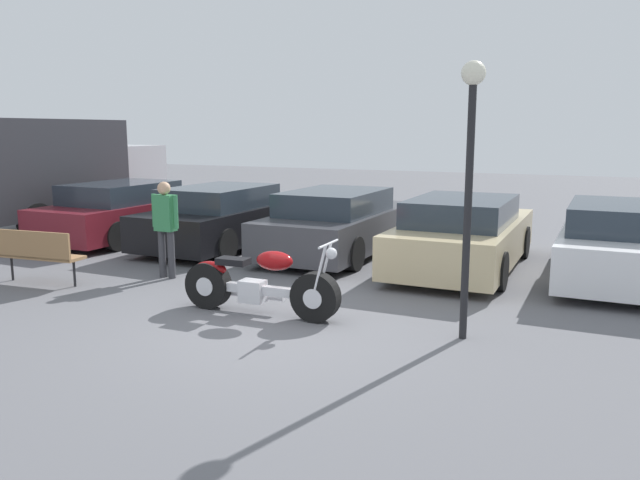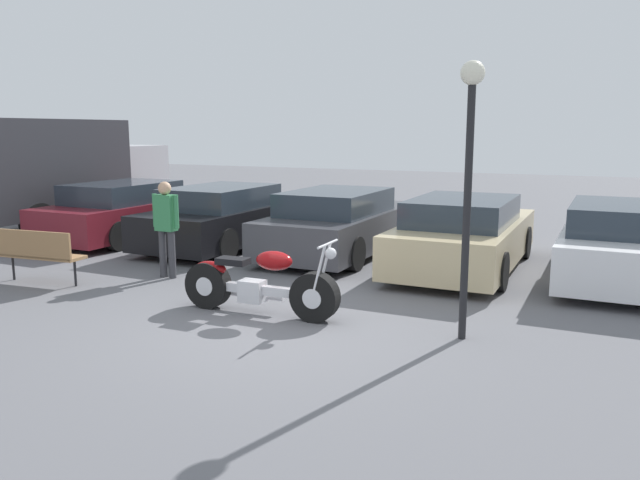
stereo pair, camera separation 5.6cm
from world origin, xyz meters
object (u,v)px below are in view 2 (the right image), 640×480
Objects in this scene: parked_car_black at (227,217)px; parked_car_dark_grey at (340,223)px; parked_car_maroon at (130,211)px; parked_car_champagne at (464,235)px; motorcycle at (258,284)px; delivery_truck at (49,170)px; lamp_post at (469,150)px; park_bench at (38,251)px; parked_car_white at (623,243)px; person_standing at (166,221)px.

parked_car_dark_grey is at bearing 4.77° from parked_car_black.
parked_car_champagne is (7.67, 0.04, 0.00)m from parked_car_maroon.
parked_car_dark_grey reaches higher than motorcycle.
parked_car_maroon is 2.82m from delivery_truck.
lamp_post is at bearing -19.41° from delivery_truck.
parked_car_dark_grey is 5.60m from lamp_post.
delivery_truck is at bearing 176.60° from parked_car_maroon.
lamp_post reaches higher than park_bench.
parked_car_black is 1.00× the size of parked_car_dark_grey.
lamp_post is at bearing -112.78° from parked_car_white.
person_standing is at bearing -155.97° from parked_car_white.
parked_car_dark_grey is at bearing 179.39° from parked_car_white.
person_standing reaches higher than parked_car_white.
person_standing is at bearing -147.14° from parked_car_champagne.
parked_car_maroon is at bearing -179.70° from parked_car_champagne.
lamp_post is (0.84, -3.82, 1.62)m from parked_car_champagne.
lamp_post reaches higher than motorcycle.
lamp_post is at bearing -10.96° from person_standing.
parked_car_white is 7.58m from person_standing.
parked_car_black is (-3.22, 4.10, 0.21)m from motorcycle.
parked_car_maroon is 0.72× the size of delivery_truck.
parked_car_white is at bearing 27.04° from park_bench.
park_bench is at bearing -152.96° from parked_car_white.
parked_car_maroon reaches higher than motorcycle.
delivery_truck is 1.93× the size of lamp_post.
parked_car_maroon is at bearing 156.02° from lamp_post.
parked_car_champagne is at bearing -0.66° from delivery_truck.
lamp_post reaches higher than parked_car_black.
parked_car_dark_grey and parked_car_champagne have the same top height.
parked_car_champagne reaches higher than motorcycle.
parked_car_white is at bearing 1.72° from parked_car_maroon.
delivery_truck reaches higher than motorcycle.
parked_car_dark_grey is 2.78× the size of person_standing.
park_bench is (-0.83, -4.18, -0.07)m from parked_car_black.
parked_car_black is at bearing -0.12° from delivery_truck.
lamp_post reaches higher than parked_car_white.
motorcycle is at bearing -51.85° from parked_car_black.
parked_car_dark_grey reaches higher than park_bench.
motorcycle is 0.37× the size of delivery_truck.
motorcycle reaches higher than park_bench.
parked_car_black is at bearing 128.15° from motorcycle.
parked_car_maroon is 1.00× the size of parked_car_champagne.
parked_car_champagne is at bearing -7.17° from parked_car_dark_grey.
lamp_post is at bearing -50.69° from parked_car_dark_grey.
person_standing is at bearing -75.62° from parked_car_black.
parked_car_black is at bearing 104.38° from person_standing.
parked_car_white is at bearing 0.66° from delivery_truck.
parked_car_white is (7.67, 0.16, 0.00)m from parked_car_black.
parked_car_dark_grey is 1.00× the size of parked_car_champagne.
parked_car_black is 2.78× the size of person_standing.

